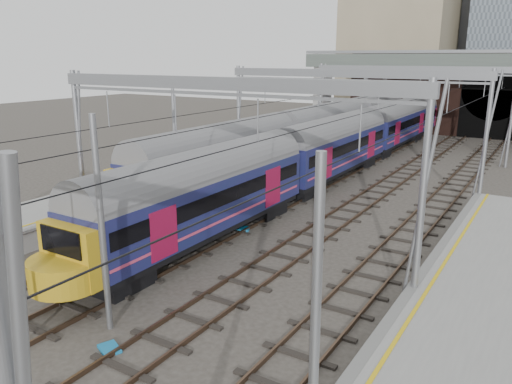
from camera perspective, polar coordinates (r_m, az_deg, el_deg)
The scene contains 9 objects.
ground at distance 16.56m, azimuth -21.65°, elevation -17.25°, with size 160.00×160.00×0.00m, color #38332D.
tracks at distance 27.13m, azimuth 4.33°, elevation -3.27°, with size 14.40×80.00×0.22m.
overhead_line at distance 31.72m, azimuth 10.10°, elevation 11.31°, with size 16.80×80.00×8.00m.
retaining_wall at distance 60.88m, azimuth 22.19°, elevation 10.08°, with size 28.00×2.75×9.00m.
overbridge at distance 55.19m, azimuth 19.92°, elevation 12.94°, with size 28.00×3.00×9.25m.
train_main at distance 43.21m, azimuth 12.90°, elevation 6.57°, with size 2.65×61.26×4.61m.
train_second at distance 51.61m, azimuth 11.47°, elevation 8.06°, with size 2.73×63.19×4.72m.
equip_cover_a at distance 16.44m, azimuth -16.40°, elevation -16.80°, with size 0.75×0.53×0.09m, color #1670AA.
equip_cover_b at distance 25.72m, azimuth -1.73°, elevation -4.20°, with size 0.90×0.63×0.11m, color #1670AA.
Camera 1 is at (11.74, -7.91, 8.59)m, focal length 35.00 mm.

